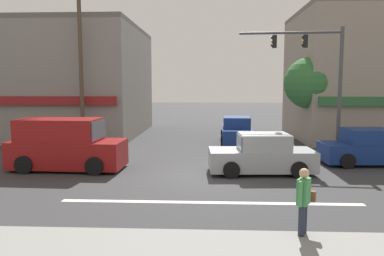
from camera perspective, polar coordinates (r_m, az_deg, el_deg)
ground_plane at (r=14.73m, az=2.84°, el=-7.11°), size 120.00×120.00×0.00m
lane_marking_stripe at (r=11.36m, az=2.91°, el=-11.27°), size 9.00×0.24×0.01m
building_left_block at (r=28.60m, az=-21.40°, el=6.63°), size 13.46×11.01×7.47m
street_tree at (r=22.77m, az=17.52°, el=6.50°), size 2.98×2.98×5.09m
utility_pole_near_left at (r=21.38m, az=-16.57°, el=9.06°), size 1.40×0.22×8.72m
traffic_light_mast at (r=19.02m, az=18.86°, el=8.32°), size 4.88×0.47×6.20m
sedan_approaching_near at (r=15.09m, az=10.58°, el=-4.12°), size 4.18×2.04×1.58m
sedan_crossing_center at (r=22.74m, az=6.78°, el=-0.47°), size 1.97×4.15×1.58m
van_parked_curbside at (r=16.30m, az=-18.70°, el=-2.52°), size 4.67×2.17×2.11m
sedan_crossing_leftbound at (r=18.19m, az=25.32°, el=-2.83°), size 4.18×2.03×1.58m
pedestrian_foreground_with_bag at (r=8.79m, az=16.67°, el=-10.45°), size 0.53×0.63×1.67m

